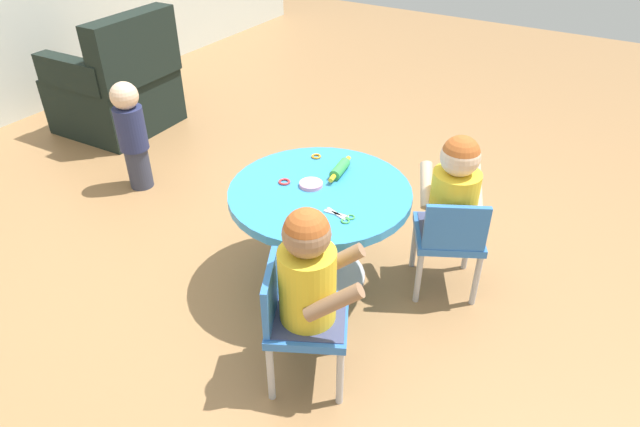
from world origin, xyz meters
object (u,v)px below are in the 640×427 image
(seated_child_left, at_px, (309,272))
(child_chair_right, at_px, (449,237))
(craft_table, at_px, (320,215))
(rolling_pin, at_px, (340,169))
(child_chair_left, at_px, (299,317))
(seated_child_right, at_px, (455,190))
(craft_scissors, at_px, (343,217))
(toddler_standing, at_px, (132,133))
(armchair_dark, at_px, (118,88))

(seated_child_left, distance_m, child_chair_right, 0.84)
(craft_table, bearing_deg, rolling_pin, -1.80)
(child_chair_left, xyz_separation_m, seated_child_right, (0.82, -0.29, 0.23))
(rolling_pin, height_order, craft_scissors, rolling_pin)
(craft_table, distance_m, rolling_pin, 0.23)
(seated_child_left, relative_size, child_chair_right, 0.95)
(child_chair_left, xyz_separation_m, child_chair_right, (0.78, -0.30, 0.00))
(seated_child_right, relative_size, toddler_standing, 0.76)
(seated_child_right, relative_size, armchair_dark, 0.60)
(craft_table, height_order, rolling_pin, rolling_pin)
(craft_scissors, bearing_deg, craft_table, 54.36)
(child_chair_left, bearing_deg, armchair_dark, 61.90)
(craft_table, bearing_deg, seated_child_left, -152.76)
(armchair_dark, distance_m, craft_scissors, 2.50)
(seated_child_left, height_order, seated_child_right, same)
(child_chair_left, height_order, seated_child_right, seated_child_right)
(seated_child_left, height_order, toddler_standing, seated_child_left)
(armchair_dark, height_order, toddler_standing, armchair_dark)
(child_chair_left, distance_m, armchair_dark, 2.70)
(child_chair_right, height_order, toddler_standing, toddler_standing)
(craft_table, height_order, seated_child_left, seated_child_left)
(craft_table, xyz_separation_m, seated_child_left, (-0.52, -0.27, 0.16))
(toddler_standing, bearing_deg, craft_table, -97.40)
(toddler_standing, bearing_deg, child_chair_right, -88.34)
(toddler_standing, distance_m, craft_scissors, 1.64)
(seated_child_left, relative_size, seated_child_right, 1.00)
(armchair_dark, xyz_separation_m, craft_scissors, (-0.87, -2.34, 0.21))
(craft_table, height_order, toddler_standing, toddler_standing)
(toddler_standing, bearing_deg, craft_scissors, -101.34)
(seated_child_left, height_order, child_chair_right, seated_child_left)
(toddler_standing, bearing_deg, child_chair_left, -113.80)
(toddler_standing, relative_size, rolling_pin, 2.91)
(seated_child_right, relative_size, rolling_pin, 2.21)
(child_chair_left, xyz_separation_m, armchair_dark, (1.27, 2.38, 0.00))
(craft_table, xyz_separation_m, seated_child_right, (0.27, -0.52, 0.16))
(craft_scissors, bearing_deg, rolling_pin, 31.43)
(toddler_standing, distance_m, rolling_pin, 1.42)
(rolling_pin, bearing_deg, child_chair_right, -82.48)
(craft_table, relative_size, craft_scissors, 5.89)
(seated_child_left, bearing_deg, seated_child_right, -17.48)
(child_chair_right, bearing_deg, armchair_dark, 79.63)
(child_chair_right, bearing_deg, rolling_pin, 97.52)
(seated_child_right, bearing_deg, seated_child_left, 162.52)
(seated_child_left, relative_size, armchair_dark, 0.60)
(craft_table, distance_m, toddler_standing, 1.42)
(child_chair_right, bearing_deg, seated_child_right, 27.30)
(toddler_standing, height_order, rolling_pin, toddler_standing)
(rolling_pin, bearing_deg, child_chair_left, -162.16)
(craft_table, distance_m, seated_child_left, 0.61)
(child_chair_left, height_order, armchair_dark, armchair_dark)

